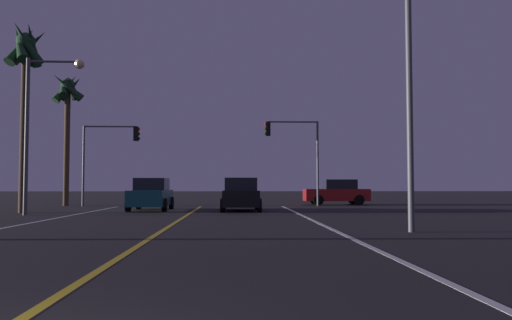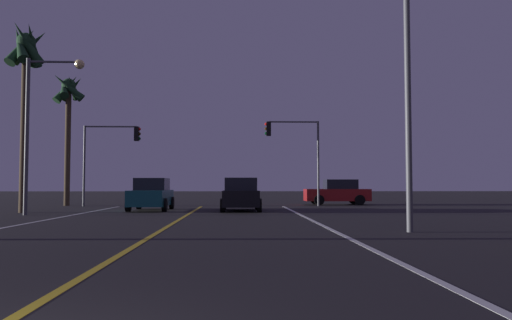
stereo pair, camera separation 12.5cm
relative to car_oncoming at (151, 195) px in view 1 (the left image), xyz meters
name	(u,v)px [view 1 (the left image)]	position (x,y,z in m)	size (l,w,h in m)	color
lane_edge_right	(338,232)	(7.38, -12.47, -0.82)	(0.16, 34.12, 0.01)	silver
lane_center_divider	(159,233)	(2.30, -12.47, -0.82)	(0.16, 34.12, 0.01)	gold
car_oncoming	(151,195)	(0.00, 0.00, 0.00)	(2.02, 4.30, 1.70)	black
car_ahead_far	(241,195)	(4.71, -0.84, 0.00)	(2.02, 4.30, 1.70)	black
car_crossing_side	(337,192)	(11.31, 7.06, 0.00)	(4.30, 2.02, 1.70)	black
traffic_light_near_right	(292,142)	(8.03, 5.09, 3.22)	(3.49, 0.36, 5.41)	#4C4C51
traffic_light_near_left	(112,146)	(-3.34, 5.09, 2.98)	(3.58, 0.36, 5.06)	#4C4C51
street_lamp_right_near	(388,43)	(8.88, -12.51, 4.66)	(2.72, 0.44, 8.65)	#4C4C51
street_lamp_left_mid	(42,113)	(-4.22, -4.02, 3.76)	(2.58, 0.44, 7.04)	#4C4C51
palm_tree_left_mid	(25,61)	(-5.82, -2.07, 6.56)	(2.05, 2.07, 9.32)	#473826
palm_tree_left_far	(68,99)	(-6.45, 6.03, 6.07)	(2.18, 2.08, 8.72)	#473826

